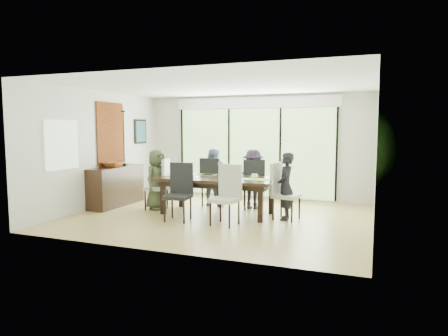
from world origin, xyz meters
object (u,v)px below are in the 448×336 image
(chair_left_end, at_px, (156,184))
(person_far_left, at_px, (213,177))
(vase, at_px, (220,174))
(chair_far_left, at_px, (213,181))
(person_right_end, at_px, (286,186))
(person_left_end, at_px, (157,179))
(chair_near_left, at_px, (178,192))
(cup_b, at_px, (222,176))
(chair_far_right, at_px, (253,183))
(cup_c, at_px, (255,176))
(sideboard, at_px, (116,186))
(person_far_right, at_px, (253,179))
(chair_right_end, at_px, (287,191))
(bowl, at_px, (113,164))
(chair_near_right, at_px, (225,195))
(laptop, at_px, (180,176))
(cup_a, at_px, (191,173))
(table_top, at_px, (217,179))

(chair_left_end, distance_m, person_far_left, 1.34)
(chair_left_end, height_order, vase, chair_left_end)
(chair_far_left, height_order, person_right_end, person_right_end)
(person_left_end, bearing_deg, vase, -78.47)
(chair_far_left, height_order, person_left_end, person_left_end)
(chair_near_left, height_order, cup_b, chair_near_left)
(chair_far_right, distance_m, cup_c, 0.83)
(vase, relative_size, sideboard, 0.08)
(chair_left_end, distance_m, chair_near_left, 1.33)
(sideboard, bearing_deg, person_far_right, 14.23)
(person_left_end, distance_m, cup_c, 2.29)
(chair_far_right, relative_size, cup_b, 11.00)
(chair_right_end, xyz_separation_m, person_far_right, (-0.95, 0.83, 0.10))
(chair_far_right, height_order, person_far_right, person_far_right)
(chair_right_end, height_order, chair_far_right, same)
(vase, height_order, sideboard, sideboard)
(sideboard, height_order, bowl, bowl)
(chair_near_right, xyz_separation_m, vase, (-0.45, 0.92, 0.27))
(chair_near_left, height_order, laptop, chair_near_left)
(cup_a, relative_size, bowl, 0.26)
(chair_far_right, xyz_separation_m, cup_b, (-0.40, -0.95, 0.26))
(chair_near_right, height_order, vase, chair_near_right)
(person_left_end, distance_m, person_far_left, 1.32)
(table_top, xyz_separation_m, chair_near_right, (0.50, -0.87, -0.18))
(person_left_end, relative_size, bowl, 2.75)
(chair_left_end, relative_size, chair_near_left, 1.00)
(table_top, height_order, cup_c, cup_c)
(chair_near_left, height_order, person_far_right, person_far_right)
(chair_right_end, bearing_deg, person_far_left, 77.90)
(laptop, bearing_deg, chair_near_left, -96.37)
(bowl, bearing_deg, vase, 2.59)
(table_top, height_order, chair_far_left, chair_far_left)
(cup_b, bearing_deg, vase, 123.69)
(person_right_end, height_order, person_far_right, same)
(person_left_end, bearing_deg, sideboard, 98.12)
(chair_right_end, bearing_deg, sideboard, 100.54)
(table_top, distance_m, cup_a, 0.72)
(sideboard, bearing_deg, person_far_left, 20.37)
(person_far_right, height_order, bowl, person_far_right)
(laptop, bearing_deg, cup_b, -30.81)
(table_top, xyz_separation_m, cup_a, (-0.70, 0.15, 0.08))
(person_left_end, height_order, cup_a, person_left_end)
(bowl, bearing_deg, cup_c, 2.86)
(person_far_left, distance_m, person_far_right, 1.00)
(chair_left_end, bearing_deg, person_left_end, 75.71)
(chair_far_left, relative_size, chair_far_right, 1.00)
(person_far_left, bearing_deg, sideboard, 26.11)
(chair_near_right, distance_m, person_far_right, 1.70)
(chair_right_end, relative_size, person_far_right, 0.85)
(chair_left_end, height_order, cup_c, chair_left_end)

